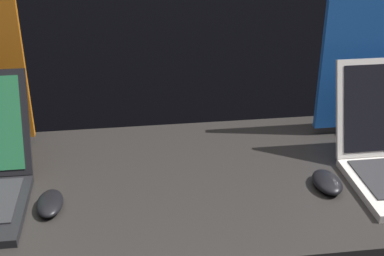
{
  "coord_description": "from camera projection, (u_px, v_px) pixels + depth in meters",
  "views": [
    {
      "loc": [
        -0.15,
        -0.85,
        1.74
      ],
      "look_at": [
        0.01,
        0.33,
        1.14
      ],
      "focal_mm": 50.0,
      "sensor_mm": 36.0,
      "label": 1
    }
  ],
  "objects": [
    {
      "name": "mouse_front",
      "position": [
        50.0,
        203.0,
        1.28
      ],
      "size": [
        0.06,
        0.12,
        0.03
      ],
      "color": "black",
      "rests_on": "display_counter"
    },
    {
      "name": "promo_stand_back",
      "position": [
        380.0,
        68.0,
        1.57
      ],
      "size": [
        0.37,
        0.07,
        0.43
      ],
      "color": "black",
      "rests_on": "display_counter"
    },
    {
      "name": "mouse_back",
      "position": [
        327.0,
        182.0,
        1.36
      ],
      "size": [
        0.07,
        0.11,
        0.03
      ],
      "color": "black",
      "rests_on": "display_counter"
    }
  ]
}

